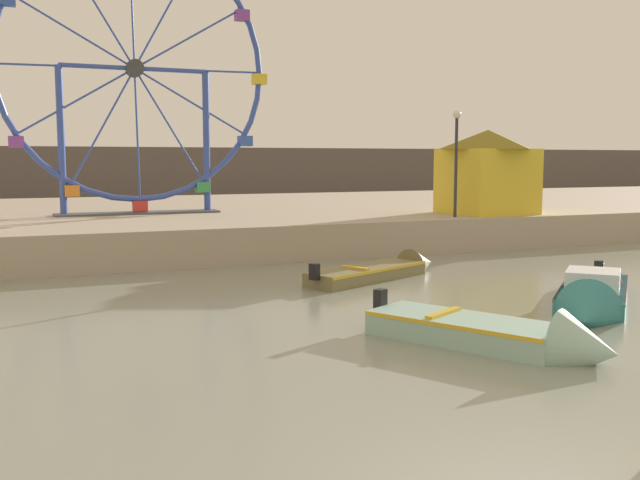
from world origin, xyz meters
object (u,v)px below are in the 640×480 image
motorboat_teal_painted (591,299)px  carnival_booth_yellow_awning (487,170)px  ferris_wheel_blue_frame (135,74)px  promenade_lamp_near (456,148)px  motorboat_seafoam (507,336)px  motorboat_olive_wood (387,269)px

motorboat_teal_painted → carnival_booth_yellow_awning: carnival_booth_yellow_awning is taller
ferris_wheel_blue_frame → motorboat_teal_painted: bearing=-67.0°
carnival_booth_yellow_awning → promenade_lamp_near: bearing=-155.0°
motorboat_teal_painted → promenade_lamp_near: size_ratio=1.23×
motorboat_teal_painted → motorboat_seafoam: (-3.96, -2.06, -0.01)m
motorboat_olive_wood → motorboat_seafoam: 8.44m
motorboat_olive_wood → promenade_lamp_near: (5.53, 4.74, 3.70)m
ferris_wheel_blue_frame → carnival_booth_yellow_awning: 14.89m
carnival_booth_yellow_awning → promenade_lamp_near: promenade_lamp_near is taller
ferris_wheel_blue_frame → promenade_lamp_near: 13.17m
motorboat_teal_painted → motorboat_seafoam: 4.46m
promenade_lamp_near → carnival_booth_yellow_awning: bearing=27.3°
motorboat_teal_painted → ferris_wheel_blue_frame: 20.17m
motorboat_olive_wood → promenade_lamp_near: size_ratio=1.31×
motorboat_olive_wood → ferris_wheel_blue_frame: (-5.45, 11.37, 6.70)m
motorboat_seafoam → promenade_lamp_near: bearing=122.2°
ferris_wheel_blue_frame → carnival_booth_yellow_awning: bearing=-22.1°
motorboat_olive_wood → motorboat_seafoam: (-1.95, -8.21, 0.04)m
ferris_wheel_blue_frame → carnival_booth_yellow_awning: (13.32, -5.42, -3.88)m
motorboat_olive_wood → promenade_lamp_near: 8.17m
motorboat_teal_painted → motorboat_seafoam: size_ratio=1.06×
motorboat_teal_painted → motorboat_olive_wood: size_ratio=0.94×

